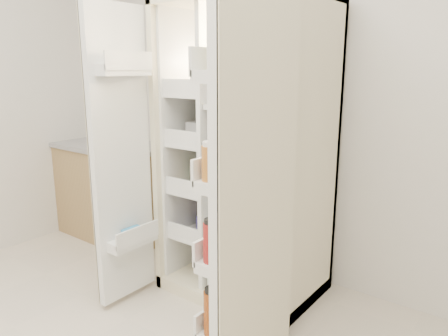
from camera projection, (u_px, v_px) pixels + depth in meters
The scene contains 5 objects.
wall_back at pixel (298, 78), 2.73m from camera, with size 4.00×0.02×2.70m, color silver.
refrigerator at pixel (252, 177), 2.66m from camera, with size 0.92×0.70×1.80m.
freezer_door at pixel (121, 159), 2.47m from camera, with size 0.15×0.40×1.72m.
fridge_door at pixel (252, 196), 1.82m from camera, with size 0.17×0.58×1.72m.
kitchen_counter at pixel (112, 189), 3.63m from camera, with size 1.10×0.58×0.80m.
Camera 1 is at (1.32, -0.50, 1.41)m, focal length 34.00 mm.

